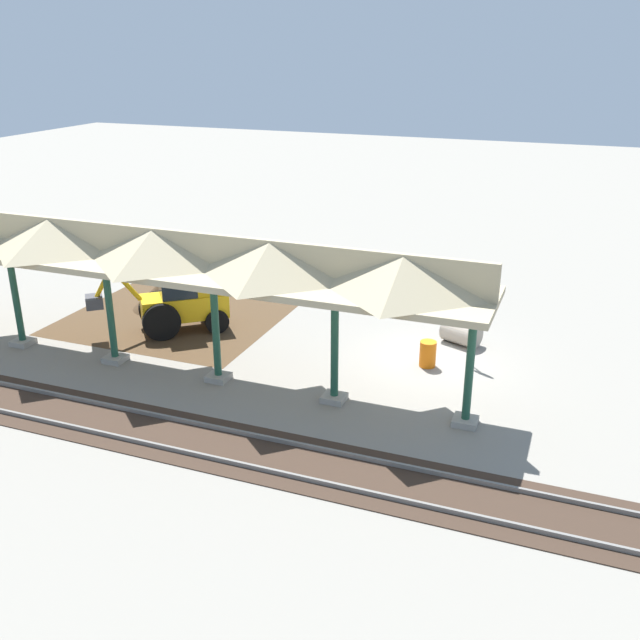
{
  "coord_description": "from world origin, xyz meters",
  "views": [
    {
      "loc": [
        -4.48,
        22.46,
        10.32
      ],
      "look_at": [
        3.53,
        1.71,
        1.6
      ],
      "focal_mm": 40.0,
      "sensor_mm": 36.0,
      "label": 1
    }
  ],
  "objects": [
    {
      "name": "traffic_barrel",
      "position": [
        0.04,
        0.59,
        0.45
      ],
      "size": [
        0.56,
        0.56,
        0.9
      ],
      "primitive_type": "cylinder",
      "color": "orange",
      "rests_on": "ground"
    },
    {
      "name": "stop_sign",
      "position": [
        -1.24,
        -0.12,
        1.61
      ],
      "size": [
        0.7,
        0.35,
        2.23
      ],
      "color": "gray",
      "rests_on": "ground"
    },
    {
      "name": "ground_plane",
      "position": [
        0.0,
        0.0,
        0.0
      ],
      "size": [
        120.0,
        120.0,
        0.0
      ],
      "primitive_type": "plane",
      "color": "gray"
    },
    {
      "name": "rail_tracks",
      "position": [
        0.0,
        7.71,
        0.03
      ],
      "size": [
        60.0,
        2.58,
        0.15
      ],
      "color": "slate",
      "rests_on": "ground"
    },
    {
      "name": "backhoe",
      "position": [
        9.54,
        0.79,
        1.27
      ],
      "size": [
        4.67,
        4.14,
        2.82
      ],
      "color": "#EAB214",
      "rests_on": "ground"
    },
    {
      "name": "dirt_work_zone",
      "position": [
        10.54,
        -0.17,
        0.0
      ],
      "size": [
        8.24,
        7.0,
        0.01
      ],
      "primitive_type": "cube",
      "color": "#4C3823",
      "rests_on": "ground"
    },
    {
      "name": "platform_canopy",
      "position": [
        10.19,
        4.1,
        4.18
      ],
      "size": [
        25.35,
        3.2,
        4.9
      ],
      "color": "#9E998E",
      "rests_on": "ground"
    },
    {
      "name": "concrete_pipe",
      "position": [
        -0.65,
        -1.74,
        0.43
      ],
      "size": [
        1.55,
        1.31,
        0.87
      ],
      "color": "#9E9384",
      "rests_on": "ground"
    },
    {
      "name": "dirt_mound",
      "position": [
        11.66,
        -1.03,
        0.0
      ],
      "size": [
        4.62,
        4.62,
        2.18
      ],
      "primitive_type": "cone",
      "color": "#4C3823",
      "rests_on": "ground"
    }
  ]
}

